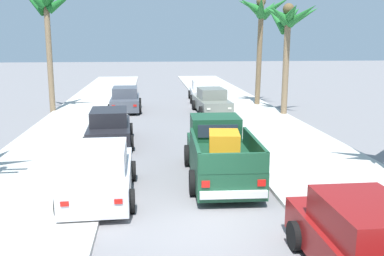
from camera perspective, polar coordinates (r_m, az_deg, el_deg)
ground_plane at (r=10.36m, az=0.95°, el=-13.51°), size 160.00×160.00×0.00m
sidewalk_left at (r=22.04m, az=-15.40°, el=0.04°), size 4.73×60.00×0.12m
sidewalk_right at (r=22.53m, az=9.44°, el=0.56°), size 4.73×60.00×0.12m
curb_left at (r=21.90m, az=-12.91°, el=0.06°), size 0.16×60.00×0.10m
curb_right at (r=22.30m, az=7.04°, el=0.49°), size 0.16×60.00×0.10m
pickup_truck at (r=13.70m, az=3.88°, el=-3.50°), size 2.36×5.28×1.80m
car_left_near at (r=12.30m, az=-12.60°, el=-6.06°), size 2.09×4.29×1.54m
car_right_near at (r=25.92m, az=2.72°, el=3.66°), size 2.20×4.33×1.54m
car_left_mid at (r=27.02m, az=-9.17°, el=3.86°), size 2.09×4.29×1.54m
car_right_mid at (r=18.44m, az=-11.28°, el=0.02°), size 2.18×4.33×1.54m
car_left_far at (r=31.09m, az=1.49°, el=5.06°), size 2.18×4.32×1.54m
car_right_far at (r=8.66m, az=22.96°, el=-14.68°), size 2.03×4.26×1.54m
palm_tree_left_fore at (r=28.72m, az=9.60°, el=15.15°), size 3.45×3.67×7.32m
palm_tree_right_fore at (r=27.50m, az=-19.34°, el=14.99°), size 4.01×3.25×7.65m
palm_tree_right_mid at (r=25.35m, az=13.22°, el=13.93°), size 3.57×3.92×6.59m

